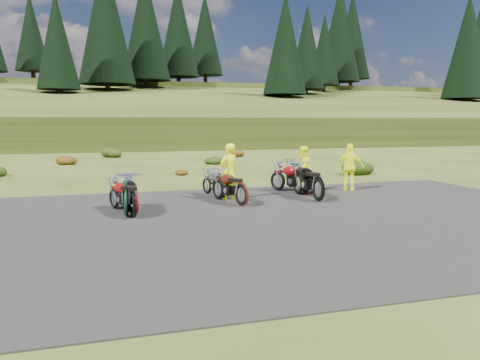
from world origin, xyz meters
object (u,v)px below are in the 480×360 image
object	(u,v)px
motorcycle_7	(307,194)
person_middle	(229,172)
motorcycle_0	(134,219)
motorcycle_3	(225,200)

from	to	relation	value
motorcycle_7	person_middle	distance (m)	3.20
motorcycle_0	person_middle	xyz separation A→B (m)	(3.30, 2.19, 0.95)
motorcycle_3	person_middle	size ratio (longest dim) A/B	1.00
motorcycle_3	person_middle	distance (m)	0.96
motorcycle_0	motorcycle_7	size ratio (longest dim) A/B	0.90
person_middle	motorcycle_3	bearing A→B (deg)	-49.77
motorcycle_3	motorcycle_7	bearing A→B (deg)	-100.77
motorcycle_0	person_middle	distance (m)	4.07
motorcycle_0	motorcycle_3	world-z (taller)	motorcycle_0
motorcycle_0	motorcycle_7	xyz separation A→B (m)	(6.33, 2.57, 0.00)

